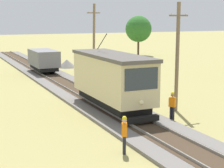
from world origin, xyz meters
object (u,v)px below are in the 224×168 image
object	(u,v)px
utility_pole_near_tram	(177,56)
track_worker	(124,133)
utility_pole_mid	(94,41)
gravel_pile	(67,63)
freight_car	(44,60)
tree_left_near	(138,29)
second_worker	(172,105)
red_tram	(112,79)

from	to	relation	value
utility_pole_near_tram	track_worker	xyz separation A→B (m)	(-6.62, -5.61, -2.68)
utility_pole_mid	gravel_pile	xyz separation A→B (m)	(-0.01, 9.10, -3.34)
freight_car	tree_left_near	xyz separation A→B (m)	(19.16, 13.45, 2.74)
utility_pole_near_tram	gravel_pile	world-z (taller)	utility_pole_near_tram
utility_pole_near_tram	tree_left_near	world-z (taller)	utility_pole_near_tram
gravel_pile	tree_left_near	distance (m)	18.44
gravel_pile	second_worker	distance (m)	25.64
utility_pole_near_tram	gravel_pile	distance (m)	23.93
red_tram	second_worker	world-z (taller)	red_tram
utility_pole_near_tram	gravel_pile	bearing A→B (deg)	90.04
second_worker	tree_left_near	bearing A→B (deg)	-144.67
red_tram	utility_pole_near_tram	xyz separation A→B (m)	(3.88, -1.76, 1.47)
utility_pole_near_tram	track_worker	size ratio (longest dim) A/B	4.00
red_tram	track_worker	distance (m)	7.95
red_tram	tree_left_near	xyz separation A→B (m)	(19.16, 31.55, 2.10)
freight_car	red_tram	bearing A→B (deg)	-89.99
freight_car	utility_pole_near_tram	distance (m)	20.35
utility_pole_near_tram	track_worker	bearing A→B (deg)	-139.73
red_tram	gravel_pile	xyz separation A→B (m)	(3.86, 21.97, -1.68)
utility_pole_mid	track_worker	world-z (taller)	utility_pole_mid
gravel_pile	freight_car	bearing A→B (deg)	-135.02
red_tram	freight_car	distance (m)	18.12
second_worker	utility_pole_mid	bearing A→B (deg)	-124.44
freight_car	second_worker	distance (m)	21.86
track_worker	freight_car	bearing A→B (deg)	-70.97
utility_pole_mid	gravel_pile	bearing A→B (deg)	90.09
red_tram	utility_pole_mid	distance (m)	13.55
freight_car	utility_pole_mid	distance (m)	6.91
track_worker	tree_left_near	size ratio (longest dim) A/B	0.28
track_worker	tree_left_near	distance (m)	44.78
freight_car	track_worker	distance (m)	25.62
utility_pole_near_tram	utility_pole_mid	distance (m)	14.63
utility_pole_mid	second_worker	bearing A→B (deg)	-95.32
red_tram	freight_car	xyz separation A→B (m)	(-0.00, 18.10, -0.64)
track_worker	tree_left_near	world-z (taller)	tree_left_near
red_tram	tree_left_near	world-z (taller)	tree_left_near
gravel_pile	tree_left_near	size ratio (longest dim) A/B	0.37
gravel_pile	second_worker	bearing A→B (deg)	-93.40
freight_car	utility_pole_mid	size ratio (longest dim) A/B	0.69
utility_pole_near_tram	second_worker	world-z (taller)	utility_pole_near_tram
utility_pole_mid	track_worker	xyz separation A→B (m)	(-6.62, -20.24, -2.86)
utility_pole_mid	tree_left_near	world-z (taller)	utility_pole_mid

